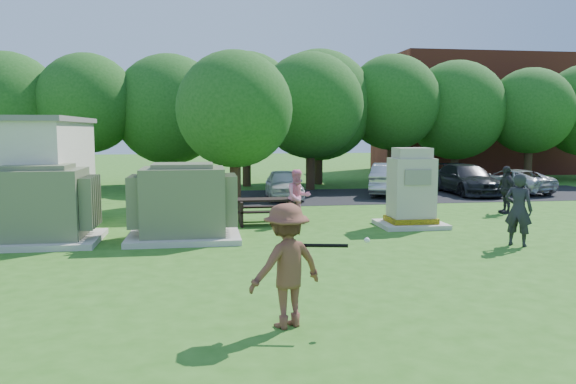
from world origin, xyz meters
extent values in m
plane|color=#2D6619|center=(0.00, 0.00, 0.00)|extent=(120.00, 120.00, 0.00)
cube|color=maroon|center=(18.00, 27.00, 4.00)|extent=(15.00, 8.00, 8.00)
cube|color=#232326|center=(7.00, 13.50, 0.01)|extent=(20.00, 6.00, 0.01)
cube|color=beige|center=(-6.50, 4.50, 0.07)|extent=(3.00, 2.40, 0.15)
cube|color=#646C4D|center=(-6.50, 4.50, 1.05)|extent=(2.20, 1.80, 1.80)
cube|color=#646C4D|center=(-6.50, 4.50, 2.01)|extent=(1.60, 1.30, 0.12)
cube|color=#646C4D|center=(-5.23, 4.50, 1.07)|extent=(0.32, 1.50, 1.35)
cube|color=beige|center=(-2.80, 4.50, 0.07)|extent=(3.00, 2.40, 0.15)
cube|color=#636B4B|center=(-2.80, 4.50, 1.05)|extent=(2.20, 1.80, 1.80)
cube|color=#636B4B|center=(-2.80, 4.50, 2.01)|extent=(1.60, 1.30, 0.12)
cube|color=#636B4B|center=(-4.07, 4.50, 1.07)|extent=(0.32, 1.50, 1.35)
cube|color=#636B4B|center=(-1.53, 4.50, 1.07)|extent=(0.32, 1.50, 1.35)
cube|color=beige|center=(4.05, 5.47, 0.07)|extent=(1.99, 1.63, 0.14)
cube|color=yellow|center=(4.05, 5.47, 0.22)|extent=(1.40, 1.13, 0.16)
cube|color=#BDB19C|center=(4.05, 5.47, 1.20)|extent=(1.27, 1.00, 1.81)
cube|color=#BDB19C|center=(4.05, 5.47, 2.27)|extent=(1.04, 0.81, 0.32)
cube|color=gray|center=(4.05, 4.95, 1.57)|extent=(0.81, 0.04, 0.45)
cube|color=black|center=(-0.30, 6.70, 0.77)|extent=(1.87, 0.73, 0.06)
cube|color=black|center=(-0.30, 7.27, 0.46)|extent=(1.87, 0.26, 0.05)
cube|color=black|center=(-0.30, 6.13, 0.46)|extent=(1.87, 0.26, 0.05)
cube|color=black|center=(-1.11, 6.70, 0.38)|extent=(0.08, 1.40, 0.77)
cube|color=black|center=(0.50, 6.70, 0.38)|extent=(0.08, 1.40, 0.77)
imported|color=brown|center=(-1.03, -2.71, 0.94)|extent=(1.40, 1.14, 1.88)
imported|color=#212227|center=(5.71, 2.29, 0.94)|extent=(0.81, 0.80, 1.88)
imported|color=pink|center=(0.68, 6.37, 0.87)|extent=(0.99, 0.87, 1.74)
imported|color=#25252B|center=(8.40, 7.61, 0.85)|extent=(0.42, 1.00, 1.70)
imported|color=silver|center=(1.17, 12.99, 0.64)|extent=(1.69, 3.80, 1.27)
imported|color=#ACACB1|center=(6.31, 13.82, 0.74)|extent=(3.26, 4.73, 1.48)
imported|color=black|center=(9.82, 13.54, 0.68)|extent=(2.00, 4.74, 1.37)
imported|color=#B2B3B7|center=(12.03, 13.55, 0.57)|extent=(3.06, 4.48, 1.14)
cylinder|color=black|center=(-0.52, -2.72, 1.23)|extent=(0.84, 0.22, 0.06)
cylinder|color=maroon|center=(-0.94, -2.75, 1.23)|extent=(0.23, 0.11, 0.06)
sphere|color=white|center=(0.22, -2.69, 1.28)|extent=(0.09, 0.09, 0.09)
cylinder|color=#47301E|center=(-12.00, 19.40, 1.20)|extent=(0.44, 0.44, 2.40)
sphere|color=#235B1C|center=(-12.00, 19.40, 4.08)|extent=(5.60, 5.60, 5.60)
cylinder|color=#47301E|center=(-8.00, 18.80, 1.40)|extent=(0.44, 0.44, 2.80)
sphere|color=#235B1C|center=(-8.00, 18.80, 4.30)|extent=(5.00, 5.00, 5.00)
cylinder|color=#47301E|center=(-4.00, 19.60, 1.15)|extent=(0.44, 0.44, 2.30)
sphere|color=#235B1C|center=(-4.00, 19.60, 4.04)|extent=(5.80, 5.80, 5.80)
cylinder|color=#47301E|center=(0.00, 18.70, 1.35)|extent=(0.44, 0.44, 2.70)
sphere|color=#235B1C|center=(0.00, 18.70, 4.32)|extent=(5.40, 5.40, 5.40)
cylinder|color=#47301E|center=(4.00, 19.30, 1.25)|extent=(0.44, 0.44, 2.50)
sphere|color=#235B1C|center=(4.00, 19.30, 4.30)|extent=(6.00, 6.00, 6.00)
cylinder|color=#47301E|center=(8.00, 18.90, 1.45)|extent=(0.44, 0.44, 2.90)
sphere|color=#235B1C|center=(8.00, 18.90, 4.46)|extent=(5.20, 5.20, 5.20)
cylinder|color=#47301E|center=(12.00, 19.50, 1.20)|extent=(0.44, 0.44, 2.40)
sphere|color=#235B1C|center=(12.00, 19.50, 4.08)|extent=(5.60, 5.60, 5.60)
cylinder|color=#47301E|center=(16.00, 18.60, 1.30)|extent=(0.44, 0.44, 2.60)
sphere|color=#235B1C|center=(16.00, 18.60, 4.04)|extent=(4.80, 4.80, 4.80)
cylinder|color=#47301E|center=(-1.00, 11.50, 1.20)|extent=(0.44, 0.44, 2.40)
sphere|color=#235B1C|center=(-1.00, 11.50, 3.78)|extent=(4.60, 4.60, 4.60)
cylinder|color=#47301E|center=(3.00, 16.50, 1.30)|extent=(0.44, 0.44, 2.60)
sphere|color=#235B1C|center=(3.00, 16.50, 4.16)|extent=(5.20, 5.20, 5.20)
camera|label=1|loc=(-2.23, -10.87, 2.97)|focal=35.00mm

